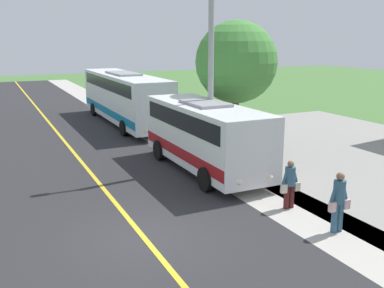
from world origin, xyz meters
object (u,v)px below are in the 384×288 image
Objects in this scene: pedestrian_waiting at (290,183)px; transit_bus_rear at (124,96)px; street_light_pole at (208,59)px; tree_curbside at (236,62)px; pedestrian_with_bags at (339,200)px; shuttle_bus_front at (205,133)px.

transit_bus_rear is at bearing -88.22° from pedestrian_waiting.
tree_curbside is at bearing -142.24° from street_light_pole.
pedestrian_with_bags is 1.11× the size of pedestrian_waiting.
shuttle_bus_front is at bearing 40.51° from tree_curbside.
street_light_pole reaches higher than transit_bus_rear.
shuttle_bus_front is 4.72m from tree_curbside.
tree_curbside is (-2.38, -7.47, 3.43)m from pedestrian_waiting.
pedestrian_with_bags is 10.34m from tree_curbside.
transit_bus_rear reaches higher than pedestrian_waiting.
shuttle_bus_front is 4.74× the size of pedestrian_waiting.
transit_bus_rear is 1.45× the size of street_light_pole.
pedestrian_waiting is at bearing 91.42° from street_light_pole.
pedestrian_waiting is 0.26× the size of tree_curbside.
shuttle_bus_front is at bearing -83.54° from pedestrian_waiting.
tree_curbside is at bearing -103.39° from pedestrian_with_bags.
shuttle_bus_front is 1.22× the size of tree_curbside.
transit_bus_rear is 6.77× the size of pedestrian_with_bags.
pedestrian_waiting is 0.19× the size of street_light_pole.
transit_bus_rear is 1.93× the size of tree_curbside.
shuttle_bus_front is 0.92× the size of street_light_pole.
shuttle_bus_front is 7.07m from pedestrian_with_bags.
street_light_pole is (-0.38, 11.07, 2.79)m from transit_bus_rear.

